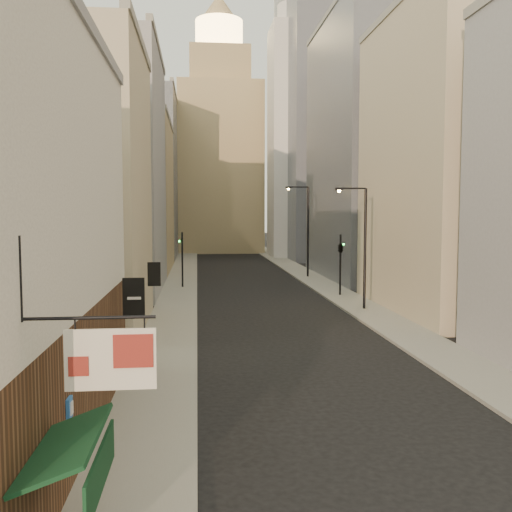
{
  "coord_description": "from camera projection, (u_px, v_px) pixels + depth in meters",
  "views": [
    {
      "loc": [
        -4.96,
        -7.11,
        6.75
      ],
      "look_at": [
        -2.18,
        19.77,
        4.67
      ],
      "focal_mm": 40.0,
      "sensor_mm": 36.0,
      "label": 1
    }
  ],
  "objects": [
    {
      "name": "sidewalk_left",
      "position": [
        183.0,
        274.0,
        61.95
      ],
      "size": [
        3.0,
        140.0,
        0.15
      ],
      "primitive_type": "cube",
      "color": "gray",
      "rests_on": "ground"
    },
    {
      "name": "sidewalk_right",
      "position": [
        301.0,
        272.0,
        63.29
      ],
      "size": [
        3.0,
        140.0,
        0.15
      ],
      "primitive_type": "cube",
      "color": "gray",
      "rests_on": "ground"
    },
    {
      "name": "left_bldg_beige",
      "position": [
        71.0,
        190.0,
        32.02
      ],
      "size": [
        8.0,
        12.0,
        16.0
      ],
      "primitive_type": "cube",
      "color": "tan",
      "rests_on": "ground"
    },
    {
      "name": "left_bldg_grey",
      "position": [
        112.0,
        173.0,
        47.74
      ],
      "size": [
        8.0,
        16.0,
        20.0
      ],
      "primitive_type": "cube",
      "color": "gray",
      "rests_on": "ground"
    },
    {
      "name": "left_bldg_tan",
      "position": [
        136.0,
        197.0,
        65.7
      ],
      "size": [
        8.0,
        18.0,
        17.0
      ],
      "primitive_type": "cube",
      "color": "tan",
      "rests_on": "ground"
    },
    {
      "name": "left_bldg_wingrid",
      "position": [
        149.0,
        177.0,
        85.27
      ],
      "size": [
        8.0,
        20.0,
        24.0
      ],
      "primitive_type": "cube",
      "color": "gray",
      "rests_on": "ground"
    },
    {
      "name": "right_bldg_beige",
      "position": [
        450.0,
        164.0,
        38.3
      ],
      "size": [
        8.0,
        16.0,
        20.0
      ],
      "primitive_type": "cube",
      "color": "tan",
      "rests_on": "ground"
    },
    {
      "name": "right_bldg_wingrid",
      "position": [
        364.0,
        151.0,
        57.9
      ],
      "size": [
        8.0,
        20.0,
        26.0
      ],
      "primitive_type": "cube",
      "color": "gray",
      "rests_on": "ground"
    },
    {
      "name": "highrise",
      "position": [
        350.0,
        86.0,
        85.32
      ],
      "size": [
        21.0,
        23.0,
        51.2
      ],
      "color": "gray",
      "rests_on": "ground"
    },
    {
      "name": "clock_tower",
      "position": [
        220.0,
        149.0,
        97.87
      ],
      "size": [
        14.0,
        14.0,
        44.9
      ],
      "color": "tan",
      "rests_on": "ground"
    },
    {
      "name": "white_tower",
      "position": [
        297.0,
        133.0,
        85.04
      ],
      "size": [
        8.0,
        8.0,
        41.5
      ],
      "color": "silver",
      "rests_on": "ground"
    },
    {
      "name": "streetlamp_mid",
      "position": [
        362.0,
        241.0,
        38.78
      ],
      "size": [
        2.21,
        0.24,
        8.41
      ],
      "rotation": [
        0.0,
        0.0,
        0.02
      ],
      "color": "black",
      "rests_on": "ground"
    },
    {
      "name": "streetlamp_far",
      "position": [
        306.0,
        226.0,
        58.32
      ],
      "size": [
        2.46,
        0.4,
        9.37
      ],
      "rotation": [
        0.0,
        0.0,
        0.08
      ],
      "color": "black",
      "rests_on": "ground"
    },
    {
      "name": "traffic_light_left",
      "position": [
        182.0,
        249.0,
        50.24
      ],
      "size": [
        0.58,
        0.5,
        5.0
      ],
      "rotation": [
        0.0,
        0.0,
        2.82
      ],
      "color": "black",
      "rests_on": "ground"
    },
    {
      "name": "traffic_light_right",
      "position": [
        341.0,
        249.0,
        45.38
      ],
      "size": [
        0.65,
        0.64,
        5.0
      ],
      "rotation": [
        0.0,
        0.0,
        3.22
      ],
      "color": "black",
      "rests_on": "ground"
    }
  ]
}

